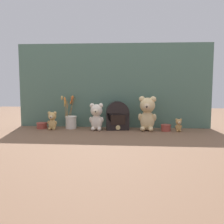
# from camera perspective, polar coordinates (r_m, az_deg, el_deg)

# --- Properties ---
(ground_plane) EXTENTS (4.00, 4.00, 0.00)m
(ground_plane) POSITION_cam_1_polar(r_m,az_deg,el_deg) (2.51, -0.04, -3.73)
(ground_plane) COLOR brown
(backdrop_wall) EXTENTS (1.81, 0.02, 0.78)m
(backdrop_wall) POSITION_cam_1_polar(r_m,az_deg,el_deg) (2.64, 0.27, 5.33)
(backdrop_wall) COLOR #4C6B5B
(backdrop_wall) RESTS_ON ground
(teddy_bear_large) EXTENTS (0.17, 0.16, 0.31)m
(teddy_bear_large) POSITION_cam_1_polar(r_m,az_deg,el_deg) (2.50, 7.20, -0.15)
(teddy_bear_large) COLOR #DBBC84
(teddy_bear_large) RESTS_ON ground
(teddy_bear_medium) EXTENTS (0.13, 0.12, 0.24)m
(teddy_bear_medium) POSITION_cam_1_polar(r_m,az_deg,el_deg) (2.50, -3.18, -0.86)
(teddy_bear_medium) COLOR beige
(teddy_bear_medium) RESTS_ON ground
(teddy_bear_small) EXTENTS (0.09, 0.08, 0.17)m
(teddy_bear_small) POSITION_cam_1_polar(r_m,az_deg,el_deg) (2.59, -12.05, -1.64)
(teddy_bear_small) COLOR tan
(teddy_bear_small) RESTS_ON ground
(teddy_bear_tiny) EXTENTS (0.06, 0.06, 0.12)m
(teddy_bear_tiny) POSITION_cam_1_polar(r_m,az_deg,el_deg) (2.51, 13.37, -2.55)
(teddy_bear_tiny) COLOR tan
(teddy_bear_tiny) RESTS_ON ground
(flower_vase) EXTENTS (0.15, 0.14, 0.31)m
(flower_vase) POSITION_cam_1_polar(r_m,az_deg,el_deg) (2.63, -8.40, -1.51)
(flower_vase) COLOR silver
(flower_vase) RESTS_ON ground
(vintage_radio) EXTENTS (0.22, 0.12, 0.26)m
(vintage_radio) POSITION_cam_1_polar(r_m,az_deg,el_deg) (2.52, 1.13, -0.90)
(vintage_radio) COLOR black
(vintage_radio) RESTS_ON ground
(decorative_tin_tall) EXTENTS (0.09, 0.09, 0.06)m
(decorative_tin_tall) POSITION_cam_1_polar(r_m,az_deg,el_deg) (2.52, 10.89, -3.16)
(decorative_tin_tall) COLOR #993D33
(decorative_tin_tall) RESTS_ON ground
(decorative_tin_short) EXTENTS (0.10, 0.10, 0.05)m
(decorative_tin_short) POSITION_cam_1_polar(r_m,az_deg,el_deg) (2.68, -14.04, -2.68)
(decorative_tin_short) COLOR #993D33
(decorative_tin_short) RESTS_ON ground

